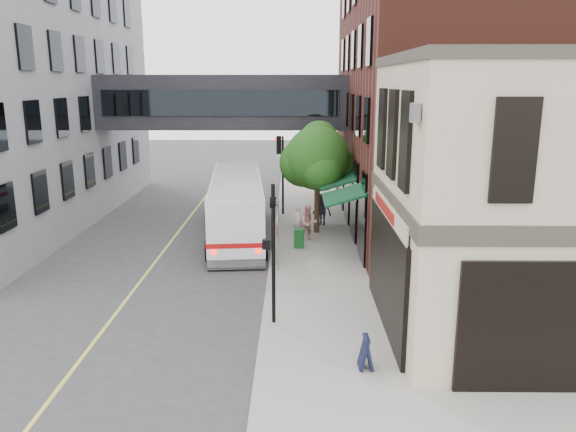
{
  "coord_description": "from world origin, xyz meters",
  "views": [
    {
      "loc": [
        1.03,
        -14.7,
        7.69
      ],
      "look_at": [
        0.83,
        4.04,
        3.16
      ],
      "focal_mm": 35.0,
      "sensor_mm": 36.0,
      "label": 1
    }
  ],
  "objects_px": {
    "pedestrian_b": "(309,223)",
    "newspaper_box": "(299,238)",
    "bus": "(237,203)",
    "sandwich_board": "(366,352)",
    "pedestrian_a": "(299,221)",
    "pedestrian_c": "(322,210)"
  },
  "relations": [
    {
      "from": "pedestrian_b",
      "to": "newspaper_box",
      "type": "height_order",
      "value": "pedestrian_b"
    },
    {
      "from": "bus",
      "to": "pedestrian_b",
      "type": "relative_size",
      "value": 6.51
    },
    {
      "from": "bus",
      "to": "sandwich_board",
      "type": "bearing_deg",
      "value": -70.67
    },
    {
      "from": "bus",
      "to": "newspaper_box",
      "type": "relative_size",
      "value": 12.83
    },
    {
      "from": "pedestrian_a",
      "to": "newspaper_box",
      "type": "bearing_deg",
      "value": -91.6
    },
    {
      "from": "pedestrian_b",
      "to": "pedestrian_c",
      "type": "distance_m",
      "value": 3.12
    },
    {
      "from": "pedestrian_a",
      "to": "newspaper_box",
      "type": "height_order",
      "value": "pedestrian_a"
    },
    {
      "from": "pedestrian_b",
      "to": "pedestrian_c",
      "type": "height_order",
      "value": "pedestrian_b"
    },
    {
      "from": "bus",
      "to": "pedestrian_c",
      "type": "distance_m",
      "value": 4.74
    },
    {
      "from": "pedestrian_c",
      "to": "sandwich_board",
      "type": "height_order",
      "value": "pedestrian_c"
    },
    {
      "from": "pedestrian_c",
      "to": "sandwich_board",
      "type": "bearing_deg",
      "value": -59.1
    },
    {
      "from": "newspaper_box",
      "to": "sandwich_board",
      "type": "height_order",
      "value": "sandwich_board"
    },
    {
      "from": "pedestrian_b",
      "to": "sandwich_board",
      "type": "xyz_separation_m",
      "value": [
        1.23,
        -12.37,
        -0.41
      ]
    },
    {
      "from": "bus",
      "to": "newspaper_box",
      "type": "bearing_deg",
      "value": -38.99
    },
    {
      "from": "newspaper_box",
      "to": "sandwich_board",
      "type": "xyz_separation_m",
      "value": [
        1.7,
        -11.2,
        0.02
      ]
    },
    {
      "from": "pedestrian_a",
      "to": "pedestrian_b",
      "type": "bearing_deg",
      "value": -60.07
    },
    {
      "from": "pedestrian_b",
      "to": "pedestrian_a",
      "type": "bearing_deg",
      "value": 107.61
    },
    {
      "from": "pedestrian_b",
      "to": "sandwich_board",
      "type": "distance_m",
      "value": 12.44
    },
    {
      "from": "pedestrian_b",
      "to": "sandwich_board",
      "type": "height_order",
      "value": "pedestrian_b"
    },
    {
      "from": "bus",
      "to": "newspaper_box",
      "type": "xyz_separation_m",
      "value": [
        3.12,
        -2.53,
        -1.09
      ]
    },
    {
      "from": "bus",
      "to": "sandwich_board",
      "type": "height_order",
      "value": "bus"
    },
    {
      "from": "bus",
      "to": "pedestrian_b",
      "type": "height_order",
      "value": "bus"
    }
  ]
}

